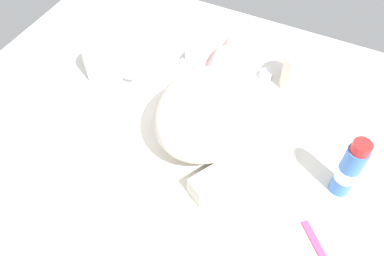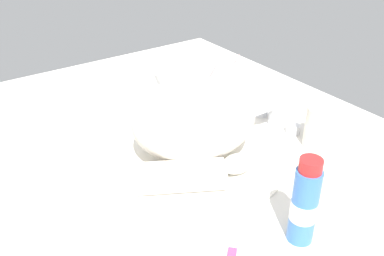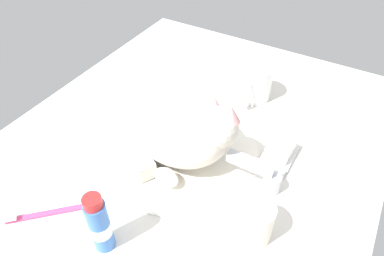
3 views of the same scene
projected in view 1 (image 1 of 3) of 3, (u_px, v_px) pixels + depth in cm
name	position (u px, v px, depth cm)	size (l,w,h in cm)	color
ground_plane	(207.00, 142.00, 79.12)	(110.00, 82.50, 3.00)	silver
sink_basin	(207.00, 136.00, 77.61)	(34.52, 34.52, 0.86)	white
faucet	(245.00, 66.00, 86.60)	(11.98, 11.51, 6.37)	silver
cat	(212.00, 108.00, 72.08)	(23.26, 28.03, 16.17)	beige
coffee_mug	(105.00, 60.00, 85.20)	(12.54, 8.25, 9.26)	white
rinse_cup	(298.00, 71.00, 83.90)	(6.71, 6.71, 8.11)	silver
soap_dish	(204.00, 61.00, 91.09)	(9.00, 6.40, 1.20)	white
soap_bar	(204.00, 54.00, 89.58)	(6.72, 4.99, 2.68)	white
toothpaste_bottle	(349.00, 171.00, 65.75)	(3.70, 3.70, 13.29)	#3870C6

